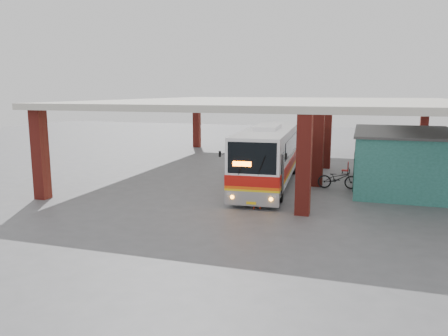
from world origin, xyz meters
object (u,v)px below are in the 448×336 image
coach_bus (270,155)px  red_chair (347,168)px  motorcycle (338,178)px  pedestrian (257,192)px

coach_bus → red_chair: 6.19m
motorcycle → red_chair: motorcycle is taller
coach_bus → motorcycle: bearing=-4.7°
pedestrian → coach_bus: bearing=-108.3°
red_chair → motorcycle: bearing=-92.2°
coach_bus → pedestrian: coach_bus is taller
motorcycle → pedestrian: pedestrian is taller
pedestrian → red_chair: (3.53, 9.86, -0.43)m
motorcycle → pedestrian: (-3.23, -5.33, 0.22)m
coach_bus → motorcycle: coach_bus is taller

